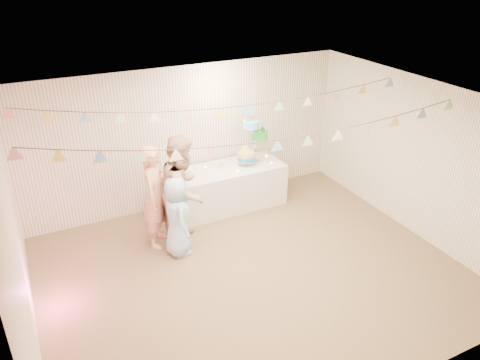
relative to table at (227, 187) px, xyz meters
name	(u,v)px	position (x,y,z in m)	size (l,w,h in m)	color
floor	(252,272)	(-0.54, -2.01, -0.39)	(6.00, 6.00, 0.00)	brown
ceiling	(254,105)	(-0.54, -2.01, 2.21)	(6.00, 6.00, 0.00)	white
back_wall	(188,137)	(-0.54, 0.49, 0.91)	(6.00, 6.00, 0.00)	white
front_wall	(376,308)	(-0.54, -4.51, 0.91)	(6.00, 6.00, 0.00)	white
left_wall	(16,252)	(-3.54, -2.01, 0.91)	(5.00, 5.00, 0.00)	white
right_wall	(415,157)	(2.46, -2.01, 0.91)	(5.00, 5.00, 0.00)	white
table	(227,187)	(0.00, 0.00, 0.00)	(2.09, 0.84, 0.78)	silver
cake_stand	(253,142)	(0.55, 0.05, 0.78)	(0.75, 0.44, 0.84)	silver
cake_bottom	(247,162)	(0.40, -0.01, 0.44)	(0.31, 0.31, 0.15)	teal
cake_middle	(259,142)	(0.73, 0.14, 0.71)	(0.27, 0.27, 0.22)	green
cake_top_tier	(251,133)	(0.49, 0.02, 0.98)	(0.25, 0.25, 0.19)	#50D5FB
platter	(204,175)	(-0.47, -0.05, 0.37)	(0.37, 0.37, 0.02)	white
posy	(221,166)	(-0.09, 0.05, 0.43)	(0.13, 0.13, 0.15)	white
person_adult_a	(156,196)	(-1.53, -0.62, 0.47)	(0.63, 0.41, 1.72)	#E29576
person_adult_b	(184,191)	(-1.10, -0.74, 0.53)	(0.90, 0.70, 1.85)	tan
person_child	(177,216)	(-1.33, -1.02, 0.26)	(0.64, 0.42, 1.31)	#9EC4E0
bunting_back	(219,101)	(-0.54, -0.91, 1.96)	(5.60, 1.10, 0.40)	pink
bunting_front	(261,131)	(-0.54, -2.21, 1.93)	(5.60, 0.90, 0.36)	#72A5E5
tealight_0	(189,179)	(-0.80, -0.15, 0.41)	(0.04, 0.04, 0.03)	#FFD88C
tealight_1	(206,167)	(-0.35, 0.18, 0.41)	(0.04, 0.04, 0.03)	#FFD88C
tealight_2	(237,171)	(0.10, -0.22, 0.41)	(0.04, 0.04, 0.03)	#FFD88C
tealight_3	(239,159)	(0.35, 0.22, 0.41)	(0.04, 0.04, 0.03)	#FFD88C
tealight_4	(271,163)	(0.82, -0.18, 0.41)	(0.04, 0.04, 0.03)	#FFD88C
tealight_5	(266,156)	(0.90, 0.15, 0.41)	(0.04, 0.04, 0.03)	#FFD88C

